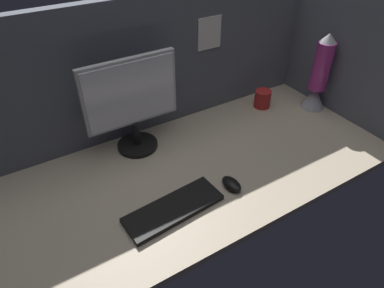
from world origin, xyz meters
The scene contains 8 objects.
ground_plane centered at (0.00, 0.00, -1.50)cm, with size 180.00×80.00×3.00cm, color tan.
cubicle_wall_back centered at (0.04, 37.50, 30.54)cm, with size 180.00×5.50×61.06cm.
cubicle_wall_side centered at (87.50, 0.00, 30.53)cm, with size 5.00×80.00×61.06cm, color #565B66.
monitor centered at (-14.59, 25.13, 23.17)cm, with size 40.75×18.00×42.04cm.
keyboard centered at (-18.98, -17.34, 1.00)cm, with size 37.00×13.00×2.00cm, color black.
mouse centered at (6.27, -18.55, 1.70)cm, with size 5.60×9.60×3.40cm, color black.
mug_red_plastic centered at (56.44, 22.25, 4.65)cm, with size 8.45×8.45×9.30cm.
lava_lamp centered at (79.26, 7.94, 16.68)cm, with size 12.15×12.15×39.76cm.
Camera 1 is at (-56.70, -92.57, 95.81)cm, focal length 31.90 mm.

